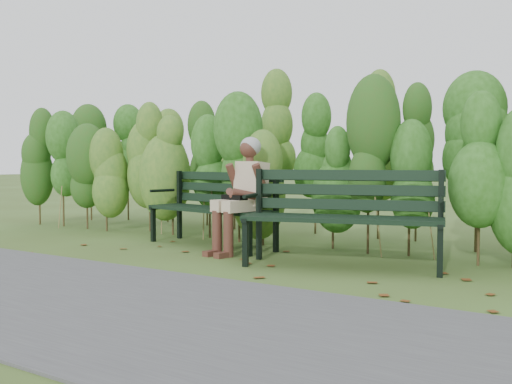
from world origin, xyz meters
The scene contains 7 objects.
ground centered at (0.00, 0.00, 0.00)m, with size 80.00×80.00×0.00m, color #435622.
footpath centered at (0.00, -2.20, 0.01)m, with size 60.00×2.50×0.01m, color #474749.
hedge_band centered at (0.00, 1.86, 1.26)m, with size 11.04×1.67×2.42m.
leaf_litter centered at (0.17, -0.13, 0.00)m, with size 5.63×2.09×0.01m.
bench_left centered at (-0.93, 0.82, 0.57)m, with size 2.01×0.96×0.96m.
bench_right centered at (1.10, 0.37, 0.60)m, with size 2.14×1.20×1.02m.
seated_woman centered at (-0.30, 0.51, 0.79)m, with size 0.58×0.85×1.40m.
Camera 1 is at (3.79, -5.36, 1.11)m, focal length 42.00 mm.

